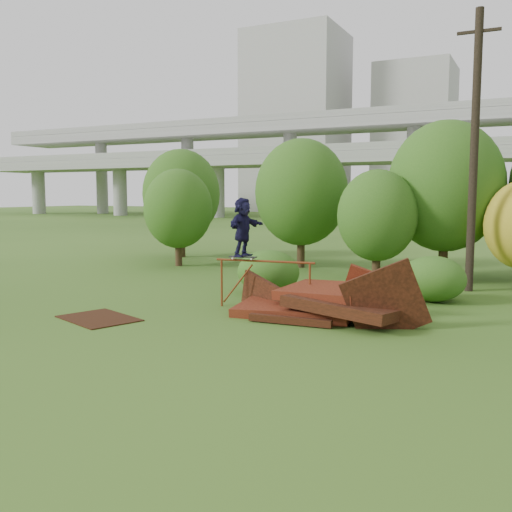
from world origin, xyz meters
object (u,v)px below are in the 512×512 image
at_px(flat_plate, 99,318).
at_px(utility_pole, 474,151).
at_px(skater, 243,227).
at_px(scrap_pile, 322,303).

distance_m(flat_plate, utility_pole, 13.47).
height_order(skater, flat_plate, skater).
xyz_separation_m(scrap_pile, flat_plate, (-5.39, -2.82, -0.39)).
xyz_separation_m(scrap_pile, utility_pole, (3.09, 6.46, 4.45)).
bearing_deg(scrap_pile, utility_pole, 64.44).
bearing_deg(skater, utility_pole, -38.40).
bearing_deg(utility_pole, scrap_pile, -115.56).
relative_size(scrap_pile, utility_pole, 0.62).
distance_m(scrap_pile, flat_plate, 6.10).
relative_size(scrap_pile, skater, 3.40).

